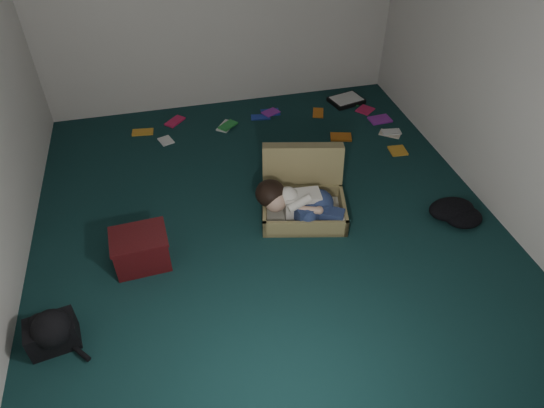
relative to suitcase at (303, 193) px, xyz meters
name	(u,v)px	position (x,y,z in m)	size (l,w,h in m)	color
floor	(268,223)	(-0.36, -0.15, -0.16)	(4.50, 4.50, 0.00)	#102F2F
wall_front	(409,370)	(-0.36, -2.40, 1.14)	(4.50, 4.50, 0.00)	silver
wall_right	(516,60)	(1.64, -0.15, 1.14)	(4.50, 4.50, 0.00)	silver
suitcase	(303,193)	(0.00, 0.00, 0.00)	(0.87, 0.85, 0.53)	#928350
person	(299,203)	(-0.09, -0.17, 0.04)	(0.75, 0.50, 0.33)	white
maroon_bin	(141,249)	(-1.44, -0.36, -0.01)	(0.46, 0.37, 0.30)	#420D10
backpack	(52,333)	(-2.06, -0.98, -0.04)	(0.40, 0.32, 0.24)	black
clothing_pile	(461,208)	(1.34, -0.44, -0.09)	(0.44, 0.36, 0.14)	black
paper_tray	(346,100)	(1.07, 1.75, -0.13)	(0.44, 0.37, 0.05)	black
book_scatter	(291,124)	(0.28, 1.40, -0.15)	(2.89, 1.39, 0.02)	gold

